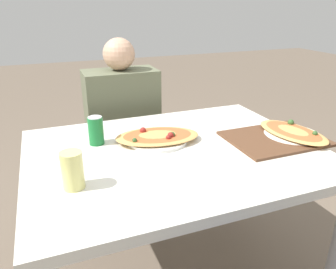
# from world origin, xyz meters

# --- Properties ---
(dining_table) EXTENTS (1.22, 0.94, 0.76)m
(dining_table) POSITION_xyz_m (0.00, 0.00, 0.69)
(dining_table) COLOR silver
(dining_table) RESTS_ON ground_plane
(chair_far_seated) EXTENTS (0.40, 0.40, 0.87)m
(chair_far_seated) POSITION_xyz_m (-0.06, 0.80, 0.49)
(chair_far_seated) COLOR #2D3851
(chair_far_seated) RESTS_ON ground_plane
(person_seated) EXTENTS (0.43, 0.26, 1.16)m
(person_seated) POSITION_xyz_m (-0.06, 0.69, 0.68)
(person_seated) COLOR #2D2D38
(person_seated) RESTS_ON ground_plane
(pizza_main) EXTENTS (0.41, 0.28, 0.05)m
(pizza_main) POSITION_xyz_m (-0.04, 0.12, 0.78)
(pizza_main) COLOR white
(pizza_main) RESTS_ON dining_table
(soda_can) EXTENTS (0.07, 0.07, 0.12)m
(soda_can) POSITION_xyz_m (-0.30, 0.19, 0.82)
(soda_can) COLOR #197233
(soda_can) RESTS_ON dining_table
(drink_glass) EXTENTS (0.07, 0.07, 0.13)m
(drink_glass) POSITION_xyz_m (-0.43, -0.16, 0.83)
(drink_glass) COLOR #E0DB7F
(drink_glass) RESTS_ON dining_table
(serving_tray) EXTENTS (0.42, 0.32, 0.01)m
(serving_tray) POSITION_xyz_m (0.46, -0.06, 0.77)
(serving_tray) COLOR brown
(serving_tray) RESTS_ON dining_table
(pizza_second) EXTENTS (0.26, 0.38, 0.05)m
(pizza_second) POSITION_xyz_m (0.56, -0.06, 0.78)
(pizza_second) COLOR white
(pizza_second) RESTS_ON dining_table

